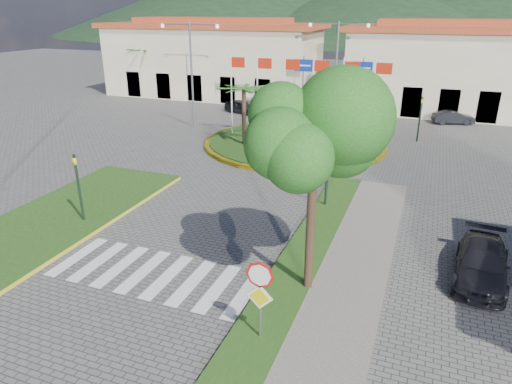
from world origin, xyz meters
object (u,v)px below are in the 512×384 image
(deciduous_tree, at_px, (315,143))
(car_dark_b, at_px, (453,117))
(roundabout_island, at_px, (295,142))
(white_van, at_px, (270,101))
(car_dark_a, at_px, (242,107))
(car_side_right, at_px, (482,263))
(stop_sign, at_px, (260,289))

(deciduous_tree, height_order, car_dark_b, deciduous_tree)
(roundabout_island, xyz_separation_m, car_dark_b, (10.49, 10.71, 0.37))
(roundabout_island, relative_size, white_van, 2.59)
(car_dark_a, bearing_deg, deciduous_tree, -132.84)
(car_dark_b, relative_size, car_side_right, 0.78)
(roundabout_island, distance_m, car_dark_b, 15.00)
(car_dark_a, height_order, car_side_right, car_side_right)
(stop_sign, xyz_separation_m, car_dark_a, (-12.40, 28.38, -1.20))
(roundabout_island, xyz_separation_m, car_side_right, (11.00, -14.09, 0.44))
(stop_sign, distance_m, deciduous_tree, 4.59)
(roundabout_island, bearing_deg, car_dark_a, 131.95)
(car_dark_a, xyz_separation_m, car_side_right, (18.51, -22.44, 0.02))
(stop_sign, bearing_deg, roundabout_island, 103.73)
(roundabout_island, distance_m, car_dark_a, 11.23)
(white_van, distance_m, car_dark_a, 3.36)
(car_side_right, bearing_deg, deciduous_tree, -147.08)
(white_van, bearing_deg, roundabout_island, -133.25)
(roundabout_island, height_order, stop_sign, roundabout_island)
(roundabout_island, height_order, deciduous_tree, deciduous_tree)
(car_dark_a, bearing_deg, car_dark_b, -62.49)
(stop_sign, relative_size, car_dark_a, 0.77)
(car_dark_b, distance_m, car_side_right, 24.81)
(white_van, height_order, car_side_right, white_van)
(deciduous_tree, xyz_separation_m, car_dark_b, (4.99, 27.71, -4.63))
(roundabout_island, xyz_separation_m, deciduous_tree, (5.50, -17.00, 5.00))
(deciduous_tree, height_order, car_dark_a, deciduous_tree)
(stop_sign, relative_size, deciduous_tree, 0.39)
(roundabout_island, xyz_separation_m, car_dark_a, (-7.50, 8.35, 0.42))
(roundabout_island, bearing_deg, white_van, 117.30)
(car_dark_a, bearing_deg, roundabout_island, -118.04)
(car_dark_a, distance_m, car_dark_b, 18.14)
(deciduous_tree, distance_m, car_dark_a, 28.85)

